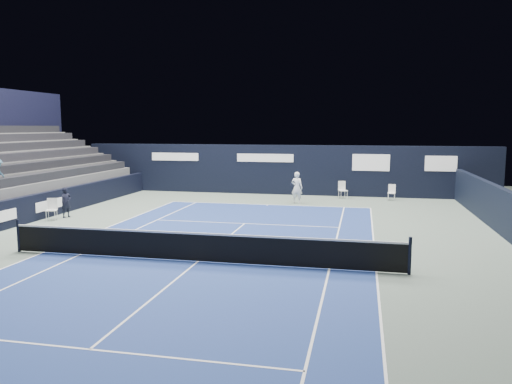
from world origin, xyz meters
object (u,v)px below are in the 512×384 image
tennis_net (198,246)px  folding_chair_back_b (392,191)px  folding_chair_back_a (342,189)px  tennis_player (297,188)px  line_judge_chair (52,208)px

tennis_net → folding_chair_back_b: bearing=66.0°
folding_chair_back_a → tennis_player: 3.55m
folding_chair_back_a → folding_chair_back_b: folding_chair_back_a is taller
folding_chair_back_b → tennis_player: 5.75m
line_judge_chair → folding_chair_back_a: bearing=18.9°
folding_chair_back_b → line_judge_chair: 18.29m
folding_chair_back_a → folding_chair_back_b: (2.83, -0.24, -0.06)m
line_judge_chair → tennis_net: (8.83, -5.45, -0.06)m
folding_chair_back_a → tennis_net: (-3.88, -15.34, -0.07)m
folding_chair_back_b → line_judge_chair: bearing=-140.4°
folding_chair_back_b → tennis_net: (-6.71, -15.09, -0.02)m
folding_chair_back_b → tennis_net: tennis_net is taller
tennis_net → tennis_player: 12.83m
line_judge_chair → folding_chair_back_b: bearing=12.8°
folding_chair_back_a → tennis_net: 15.82m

